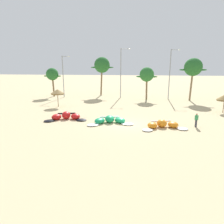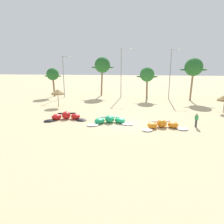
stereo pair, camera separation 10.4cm
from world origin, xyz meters
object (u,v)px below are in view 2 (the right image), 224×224
at_px(kite_left, 110,120).
at_px(palm_left, 102,65).
at_px(palm_center_left, 194,67).
at_px(lamppost_west_center, 122,71).
at_px(kite_far_left, 66,116).
at_px(beach_umbrella_near_van, 58,92).
at_px(palm_leftmost, 53,75).
at_px(person_near_kites, 196,120).
at_px(palm_left_of_gap, 147,75).
at_px(lamppost_east_center, 171,72).
at_px(lamppost_west, 64,74).
at_px(kite_left_of_center, 163,125).

relative_size(kite_left, palm_left, 0.65).
xyz_separation_m(palm_center_left, lamppost_west_center, (-14.49, 2.02, -0.73)).
bearing_deg(kite_left, palm_left, 102.97).
xyz_separation_m(kite_far_left, lamppost_west_center, (5.52, 19.75, 5.54)).
distance_m(beach_umbrella_near_van, palm_center_left, 26.63).
bearing_deg(beach_umbrella_near_van, palm_leftmost, 117.54).
xyz_separation_m(beach_umbrella_near_van, palm_left, (5.08, 14.51, 4.49)).
relative_size(kite_left, person_near_kites, 3.59).
xyz_separation_m(palm_left_of_gap, lamppost_east_center, (4.91, 1.15, 0.58)).
bearing_deg(person_near_kites, lamppost_west, 140.33).
height_order(lamppost_west, lamppost_east_center, lamppost_east_center).
distance_m(kite_far_left, palm_left_of_gap, 21.56).
bearing_deg(kite_left, kite_far_left, 171.13).
height_order(palm_leftmost, lamppost_west, lamppost_west).
xyz_separation_m(kite_left_of_center, palm_center_left, (7.63, 19.71, 6.30)).
bearing_deg(beach_umbrella_near_van, lamppost_west_center, 50.20).
height_order(kite_left_of_center, palm_left, palm_left).
relative_size(palm_leftmost, palm_center_left, 0.77).
relative_size(palm_left_of_gap, lamppost_west, 0.73).
bearing_deg(lamppost_west_center, lamppost_east_center, -3.59).
bearing_deg(person_near_kites, palm_left, 123.51).
distance_m(palm_left_of_gap, palm_center_left, 9.16).
bearing_deg(person_near_kites, lamppost_east_center, 91.04).
bearing_deg(beach_umbrella_near_van, palm_left_of_gap, 33.31).
bearing_deg(kite_left, beach_umbrella_near_van, 139.90).
bearing_deg(kite_far_left, beach_umbrella_near_van, 119.23).
bearing_deg(palm_leftmost, kite_left, -50.92).
relative_size(beach_umbrella_near_van, person_near_kites, 1.88).
distance_m(kite_far_left, lamppost_east_center, 25.40).
height_order(kite_far_left, kite_left, kite_far_left).
bearing_deg(palm_left_of_gap, kite_left_of_center, -85.96).
xyz_separation_m(kite_left_of_center, palm_left, (-11.69, 24.35, 6.74)).
bearing_deg(kite_far_left, palm_center_left, 41.53).
bearing_deg(kite_left_of_center, lamppost_west_center, 107.51).
height_order(person_near_kites, palm_left, palm_left).
distance_m(palm_center_left, lamppost_west_center, 14.65).
xyz_separation_m(beach_umbrella_near_van, lamppost_west_center, (9.91, 11.89, 3.32)).
xyz_separation_m(kite_left_of_center, palm_left_of_gap, (-1.41, 19.93, 4.80)).
relative_size(kite_left_of_center, lamppost_west, 0.59).
bearing_deg(lamppost_west, palm_leftmost, 164.13).
height_order(kite_left, beach_umbrella_near_van, beach_umbrella_near_van).
bearing_deg(palm_left_of_gap, lamppost_west_center, 161.72).
distance_m(kite_far_left, palm_center_left, 27.45).
distance_m(palm_left, lamppost_west, 9.10).
bearing_deg(kite_left_of_center, palm_leftmost, 136.94).
distance_m(kite_far_left, kite_left, 6.12).
distance_m(beach_umbrella_near_van, palm_left_of_gap, 18.56).
height_order(palm_leftmost, palm_left, palm_left).
distance_m(person_near_kites, palm_left_of_gap, 20.27).
bearing_deg(person_near_kites, lamppost_west_center, 117.18).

